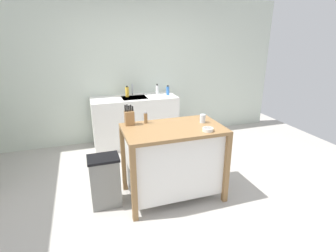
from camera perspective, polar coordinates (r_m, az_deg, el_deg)
The scene contains 13 objects.
ground_plane at distance 3.52m, azimuth 0.12°, elevation -14.49°, with size 6.95×6.95×0.00m, color #ADA8A0.
wall_back at distance 5.03m, azimuth -7.85°, elevation 11.69°, with size 5.95×0.10×2.60m, color silver.
kitchen_island at distance 3.24m, azimuth 1.14°, elevation -7.11°, with size 1.18×0.71×0.92m.
knife_block at distance 3.17m, azimuth -8.43°, elevation 1.86°, with size 0.11×0.09×0.25m.
bowl_ceramic_wide at distance 2.99m, azimuth 8.70°, elevation -0.72°, with size 0.12×0.12×0.04m.
drinking_cup at distance 3.26m, azimuth 7.57°, elevation 1.63°, with size 0.07×0.07×0.10m.
pepper_grinder at distance 3.22m, azimuth -4.90°, elevation 1.84°, with size 0.04×0.04×0.15m.
trash_bin at distance 3.25m, azimuth -13.58°, elevation -11.58°, with size 0.36×0.28×0.63m.
sink_counter at distance 4.88m, azimuth -7.19°, elevation 1.17°, with size 1.53×0.60×0.89m.
sink_faucet at distance 4.87m, azimuth -7.80°, elevation 7.85°, with size 0.02×0.02×0.22m.
bottle_spray_cleaner at distance 4.87m, azimuth -0.05°, elevation 7.73°, with size 0.05×0.05×0.18m.
bottle_dish_soap at distance 4.79m, azimuth -8.91°, elevation 7.39°, with size 0.06×0.06×0.20m.
bottle_hand_soap at distance 4.84m, azimuth -2.39°, elevation 7.81°, with size 0.05×0.05×0.21m.
Camera 1 is at (-0.94, -2.76, 1.96)m, focal length 27.93 mm.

